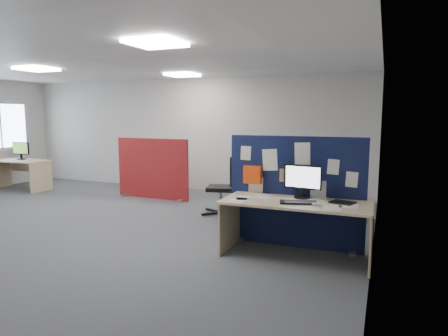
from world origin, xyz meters
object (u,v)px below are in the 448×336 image
(main_desk, at_px, (297,213))
(monitor_second, at_px, (21,150))
(monitor_main, at_px, (303,180))
(office_chair, at_px, (227,181))
(navy_divider, at_px, (294,192))
(red_divider, at_px, (153,169))
(second_desk, at_px, (21,167))

(main_desk, height_order, monitor_second, monitor_second)
(monitor_main, relative_size, office_chair, 0.46)
(navy_divider, relative_size, red_divider, 1.06)
(red_divider, bearing_deg, main_desk, -31.88)
(navy_divider, relative_size, second_desk, 1.29)
(red_divider, relative_size, second_desk, 1.22)
(red_divider, bearing_deg, monitor_main, -29.67)
(monitor_main, distance_m, red_divider, 4.33)
(main_desk, height_order, monitor_main, monitor_main)
(navy_divider, relative_size, office_chair, 1.68)
(main_desk, distance_m, second_desk, 7.56)
(navy_divider, distance_m, red_divider, 4.11)
(monitor_main, height_order, red_divider, red_divider)
(monitor_main, height_order, office_chair, monitor_main)
(main_desk, xyz_separation_m, second_desk, (-7.26, 2.11, -0.02))
(office_chair, bearing_deg, monitor_main, -54.77)
(monitor_main, relative_size, red_divider, 0.29)
(red_divider, distance_m, monitor_second, 3.67)
(red_divider, bearing_deg, office_chair, -19.04)
(office_chair, bearing_deg, main_desk, -58.57)
(office_chair, bearing_deg, second_desk, 162.03)
(office_chair, bearing_deg, monitor_second, 161.07)
(red_divider, xyz_separation_m, second_desk, (-3.58, -0.30, -0.11))
(main_desk, bearing_deg, office_chair, 134.71)
(red_divider, relative_size, monitor_second, 3.72)
(main_desk, relative_size, red_divider, 1.08)
(navy_divider, bearing_deg, monitor_second, 165.54)
(red_divider, height_order, monitor_second, red_divider)
(red_divider, height_order, office_chair, red_divider)
(main_desk, xyz_separation_m, office_chair, (-1.63, 1.65, 0.07))
(main_desk, distance_m, office_chair, 2.32)
(monitor_second, bearing_deg, navy_divider, -19.65)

